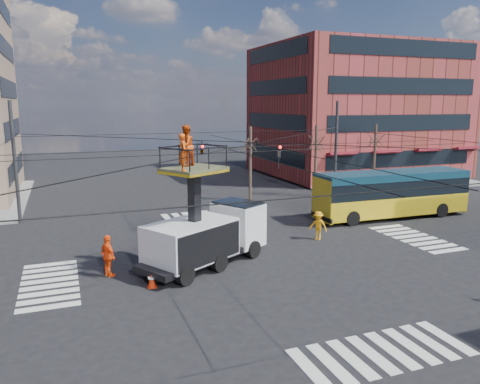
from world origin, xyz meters
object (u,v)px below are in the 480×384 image
at_px(city_bus, 392,193).
at_px(traffic_cone, 152,280).
at_px(utility_truck, 206,222).
at_px(worker_ground, 108,256).
at_px(flagger, 318,226).

bearing_deg(city_bus, traffic_cone, -157.81).
bearing_deg(utility_truck, city_bus, -11.90).
relative_size(city_bus, traffic_cone, 16.61).
relative_size(utility_truck, worker_ground, 3.68).
distance_m(city_bus, flagger, 8.16).
xyz_separation_m(utility_truck, traffic_cone, (-3.08, -2.01, -1.82)).
bearing_deg(city_bus, utility_truck, -160.71).
bearing_deg(worker_ground, utility_truck, -112.21).
bearing_deg(traffic_cone, worker_ground, 128.82).
xyz_separation_m(utility_truck, city_bus, (14.79, 4.77, -0.43)).
bearing_deg(utility_truck, worker_ground, 150.52).
distance_m(utility_truck, traffic_cone, 4.10).
height_order(utility_truck, traffic_cone, utility_truck).
distance_m(worker_ground, flagger, 12.08).
bearing_deg(worker_ground, city_bus, -98.68).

